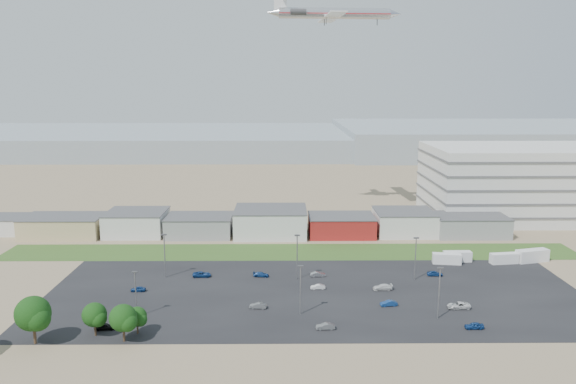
{
  "coord_description": "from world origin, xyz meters",
  "views": [
    {
      "loc": [
        -2.03,
        -99.19,
        45.8
      ],
      "look_at": [
        -0.98,
        22.0,
        22.79
      ],
      "focal_mm": 35.0,
      "sensor_mm": 36.0,
      "label": 1
    }
  ],
  "objects_px": {
    "parked_car_0": "(459,305)",
    "parked_car_5": "(138,289)",
    "parked_car_6": "(261,274)",
    "parked_car_8": "(435,273)",
    "parked_car_1": "(389,303)",
    "parked_car_7": "(318,287)",
    "parked_car_11": "(318,274)",
    "airliner": "(335,13)",
    "parked_car_2": "(474,326)",
    "parked_car_10": "(105,327)",
    "parked_car_9": "(202,274)",
    "parked_car_13": "(325,326)",
    "box_trailer_a": "(447,259)",
    "parked_car_12": "(383,287)",
    "parked_car_4": "(258,306)"
  },
  "relations": [
    {
      "from": "parked_car_9",
      "to": "parked_car_10",
      "type": "relative_size",
      "value": 1.11
    },
    {
      "from": "parked_car_8",
      "to": "parked_car_10",
      "type": "bearing_deg",
      "value": 117.29
    },
    {
      "from": "airliner",
      "to": "parked_car_1",
      "type": "xyz_separation_m",
      "value": [
        4.81,
        -85.3,
        -69.24
      ]
    },
    {
      "from": "parked_car_13",
      "to": "parked_car_2",
      "type": "bearing_deg",
      "value": 86.92
    },
    {
      "from": "airliner",
      "to": "parked_car_0",
      "type": "height_order",
      "value": "airliner"
    },
    {
      "from": "parked_car_6",
      "to": "parked_car_9",
      "type": "relative_size",
      "value": 0.86
    },
    {
      "from": "parked_car_7",
      "to": "parked_car_11",
      "type": "distance_m",
      "value": 8.52
    },
    {
      "from": "parked_car_11",
      "to": "parked_car_13",
      "type": "relative_size",
      "value": 0.99
    },
    {
      "from": "box_trailer_a",
      "to": "parked_car_4",
      "type": "relative_size",
      "value": 2.01
    },
    {
      "from": "parked_car_8",
      "to": "parked_car_13",
      "type": "distance_m",
      "value": 42.07
    },
    {
      "from": "parked_car_9",
      "to": "parked_car_8",
      "type": "bearing_deg",
      "value": -92.23
    },
    {
      "from": "parked_car_12",
      "to": "parked_car_9",
      "type": "bearing_deg",
      "value": -104.79
    },
    {
      "from": "parked_car_6",
      "to": "parked_car_8",
      "type": "height_order",
      "value": "parked_car_8"
    },
    {
      "from": "box_trailer_a",
      "to": "parked_car_4",
      "type": "height_order",
      "value": "box_trailer_a"
    },
    {
      "from": "parked_car_2",
      "to": "parked_car_6",
      "type": "height_order",
      "value": "parked_car_2"
    },
    {
      "from": "parked_car_2",
      "to": "parked_car_7",
      "type": "height_order",
      "value": "parked_car_2"
    },
    {
      "from": "parked_car_5",
      "to": "parked_car_10",
      "type": "height_order",
      "value": "parked_car_10"
    },
    {
      "from": "parked_car_7",
      "to": "parked_car_6",
      "type": "bearing_deg",
      "value": -126.95
    },
    {
      "from": "box_trailer_a",
      "to": "parked_car_7",
      "type": "xyz_separation_m",
      "value": [
        -34.83,
        -18.34,
        -0.81
      ]
    },
    {
      "from": "parked_car_9",
      "to": "parked_car_1",
      "type": "bearing_deg",
      "value": -116.45
    },
    {
      "from": "parked_car_10",
      "to": "parked_car_11",
      "type": "height_order",
      "value": "parked_car_11"
    },
    {
      "from": "parked_car_0",
      "to": "parked_car_2",
      "type": "distance_m",
      "value": 10.0
    },
    {
      "from": "parked_car_6",
      "to": "parked_car_11",
      "type": "height_order",
      "value": "parked_car_11"
    },
    {
      "from": "parked_car_0",
      "to": "parked_car_12",
      "type": "relative_size",
      "value": 1.07
    },
    {
      "from": "parked_car_11",
      "to": "parked_car_12",
      "type": "bearing_deg",
      "value": -128.91
    },
    {
      "from": "parked_car_9",
      "to": "parked_car_13",
      "type": "relative_size",
      "value": 1.23
    },
    {
      "from": "parked_car_10",
      "to": "parked_car_9",
      "type": "bearing_deg",
      "value": -33.11
    },
    {
      "from": "parked_car_0",
      "to": "parked_car_7",
      "type": "xyz_separation_m",
      "value": [
        -28.77,
        11.56,
        -0.11
      ]
    },
    {
      "from": "parked_car_5",
      "to": "parked_car_9",
      "type": "relative_size",
      "value": 0.74
    },
    {
      "from": "parked_car_0",
      "to": "parked_car_5",
      "type": "distance_m",
      "value": 70.33
    },
    {
      "from": "parked_car_2",
      "to": "parked_car_12",
      "type": "bearing_deg",
      "value": -147.52
    },
    {
      "from": "parked_car_6",
      "to": "parked_car_11",
      "type": "bearing_deg",
      "value": -83.4
    },
    {
      "from": "parked_car_6",
      "to": "parked_car_7",
      "type": "distance_m",
      "value": 15.9
    },
    {
      "from": "parked_car_0",
      "to": "parked_car_1",
      "type": "relative_size",
      "value": 1.32
    },
    {
      "from": "parked_car_1",
      "to": "parked_car_6",
      "type": "distance_m",
      "value": 33.47
    },
    {
      "from": "airliner",
      "to": "parked_car_9",
      "type": "xyz_separation_m",
      "value": [
        -37.31,
        -66.55,
        -69.21
      ]
    },
    {
      "from": "parked_car_6",
      "to": "airliner",
      "type": "bearing_deg",
      "value": -11.78
    },
    {
      "from": "parked_car_5",
      "to": "parked_car_1",
      "type": "bearing_deg",
      "value": 79.68
    },
    {
      "from": "parked_car_1",
      "to": "parked_car_12",
      "type": "bearing_deg",
      "value": 170.31
    },
    {
      "from": "parked_car_7",
      "to": "parked_car_11",
      "type": "bearing_deg",
      "value": 172.51
    },
    {
      "from": "parked_car_8",
      "to": "parked_car_11",
      "type": "bearing_deg",
      "value": 95.05
    },
    {
      "from": "parked_car_2",
      "to": "parked_car_8",
      "type": "height_order",
      "value": "parked_car_8"
    },
    {
      "from": "airliner",
      "to": "parked_car_13",
      "type": "height_order",
      "value": "airliner"
    },
    {
      "from": "parked_car_5",
      "to": "parked_car_6",
      "type": "bearing_deg",
      "value": 108.53
    },
    {
      "from": "parked_car_6",
      "to": "parked_car_8",
      "type": "distance_m",
      "value": 42.56
    },
    {
      "from": "box_trailer_a",
      "to": "parked_car_7",
      "type": "height_order",
      "value": "box_trailer_a"
    },
    {
      "from": "parked_car_0",
      "to": "parked_car_2",
      "type": "height_order",
      "value": "parked_car_0"
    },
    {
      "from": "parked_car_8",
      "to": "parked_car_13",
      "type": "height_order",
      "value": "parked_car_8"
    },
    {
      "from": "airliner",
      "to": "parked_car_2",
      "type": "height_order",
      "value": "airliner"
    },
    {
      "from": "parked_car_7",
      "to": "parked_car_12",
      "type": "xyz_separation_m",
      "value": [
        14.73,
        -0.58,
        0.1
      ]
    }
  ]
}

